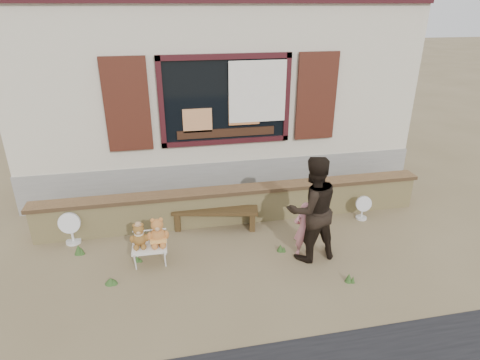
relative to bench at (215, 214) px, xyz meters
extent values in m
plane|color=brown|center=(0.41, -0.80, -0.28)|extent=(80.00, 80.00, 0.00)
cube|color=#B4AA92|center=(0.41, 3.70, 2.12)|extent=(8.00, 5.00, 3.20)
cube|color=gray|center=(0.41, 3.70, 0.12)|extent=(8.04, 5.04, 0.80)
cube|color=black|center=(0.41, 1.17, 1.77)|extent=(2.30, 0.04, 1.50)
cube|color=#350F14|center=(0.41, 1.15, 2.57)|extent=(2.50, 0.08, 0.10)
cube|color=#350F14|center=(0.41, 1.15, 0.97)|extent=(2.50, 0.08, 0.10)
cube|color=#350F14|center=(-0.79, 1.15, 1.77)|extent=(0.10, 0.08, 1.70)
cube|color=#350F14|center=(1.61, 1.15, 1.77)|extent=(0.10, 0.08, 1.70)
cube|color=#3E1810|center=(-1.39, 1.14, 1.77)|extent=(0.80, 0.07, 1.70)
cube|color=#3E1810|center=(2.21, 1.14, 1.77)|extent=(0.80, 0.07, 1.70)
cube|color=silver|center=(1.01, 1.10, 1.92)|extent=(1.10, 0.02, 1.15)
cube|color=black|center=(0.41, 1.14, 1.15)|extent=(1.90, 0.06, 0.16)
cube|color=tan|center=(-0.14, 1.14, 1.42)|extent=(0.55, 0.06, 0.45)
cube|color=#E08447|center=(0.76, 1.14, 1.57)|extent=(0.60, 0.06, 0.55)
cube|color=#D1B871|center=(0.41, 0.20, 0.02)|extent=(7.00, 0.30, 0.60)
cube|color=brown|center=(0.41, 0.20, 0.35)|extent=(7.10, 0.36, 0.07)
cube|color=#372713|center=(0.00, 0.00, 0.08)|extent=(1.54, 0.61, 0.06)
cube|color=#372713|center=(-0.65, 0.13, -0.12)|extent=(0.15, 0.30, 0.32)
cube|color=#372713|center=(0.65, -0.13, -0.12)|extent=(0.15, 0.30, 0.32)
cube|color=silver|center=(-1.14, -0.83, 0.02)|extent=(0.53, 0.47, 0.04)
cylinder|color=silver|center=(-1.36, -1.03, -0.14)|extent=(0.02, 0.02, 0.28)
cylinder|color=silver|center=(-0.92, -1.04, -0.14)|extent=(0.02, 0.02, 0.28)
cylinder|color=silver|center=(-1.36, -0.62, -0.14)|extent=(0.02, 0.02, 0.28)
cylinder|color=silver|center=(-0.91, -0.63, -0.14)|extent=(0.02, 0.02, 0.28)
imported|color=#D8818B|center=(1.26, -1.08, 0.18)|extent=(0.35, 0.23, 0.93)
imported|color=black|center=(1.33, -1.17, 0.57)|extent=(0.91, 0.75, 1.71)
cylinder|color=silver|center=(-2.43, 0.00, -0.26)|extent=(0.25, 0.25, 0.04)
cylinder|color=silver|center=(-2.43, 0.00, -0.10)|extent=(0.04, 0.04, 0.31)
cylinder|color=silver|center=(-2.43, 0.00, 0.12)|extent=(0.36, 0.14, 0.36)
cylinder|color=silver|center=(2.74, -0.20, -0.26)|extent=(0.20, 0.20, 0.04)
cylinder|color=silver|center=(2.74, -0.20, -0.14)|extent=(0.03, 0.03, 0.26)
cylinder|color=silver|center=(2.74, -0.20, 0.05)|extent=(0.30, 0.13, 0.30)
cone|color=#2F5020|center=(-2.29, -0.36, -0.20)|extent=(0.15, 0.15, 0.16)
cone|color=#2F5020|center=(-1.72, -1.25, -0.24)|extent=(0.17, 0.17, 0.09)
cone|color=#2F5020|center=(1.32, -0.65, -0.22)|extent=(0.10, 0.10, 0.12)
cone|color=#2F5020|center=(1.68, -1.90, -0.21)|extent=(0.11, 0.11, 0.14)
cone|color=#2F5020|center=(0.94, -0.94, -0.22)|extent=(0.12, 0.12, 0.12)
cone|color=#2F5020|center=(-1.36, -0.76, -0.24)|extent=(0.11, 0.11, 0.09)
camera|label=1|loc=(-0.81, -6.25, 3.43)|focal=30.00mm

